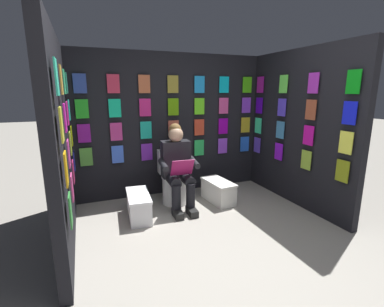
{
  "coord_description": "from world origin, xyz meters",
  "views": [
    {
      "loc": [
        1.33,
        2.05,
        1.64
      ],
      "look_at": [
        0.05,
        -1.15,
        0.85
      ],
      "focal_mm": 25.82,
      "sensor_mm": 36.0,
      "label": 1
    }
  ],
  "objects_px": {
    "person_reading": "(178,166)",
    "comic_longbox_far": "(139,206)",
    "toilet": "(174,180)",
    "comic_longbox_near": "(218,191)"
  },
  "relations": [
    {
      "from": "comic_longbox_near",
      "to": "comic_longbox_far",
      "type": "height_order",
      "value": "comic_longbox_far"
    },
    {
      "from": "person_reading",
      "to": "comic_longbox_far",
      "type": "bearing_deg",
      "value": 16.67
    },
    {
      "from": "comic_longbox_near",
      "to": "comic_longbox_far",
      "type": "xyz_separation_m",
      "value": [
        1.22,
        0.11,
        0.0
      ]
    },
    {
      "from": "toilet",
      "to": "person_reading",
      "type": "distance_m",
      "value": 0.35
    },
    {
      "from": "toilet",
      "to": "comic_longbox_near",
      "type": "bearing_deg",
      "value": 159.89
    },
    {
      "from": "toilet",
      "to": "comic_longbox_near",
      "type": "relative_size",
      "value": 1.24
    },
    {
      "from": "comic_longbox_near",
      "to": "comic_longbox_far",
      "type": "distance_m",
      "value": 1.22
    },
    {
      "from": "person_reading",
      "to": "comic_longbox_far",
      "type": "height_order",
      "value": "person_reading"
    },
    {
      "from": "comic_longbox_far",
      "to": "comic_longbox_near",
      "type": "bearing_deg",
      "value": -170.34
    },
    {
      "from": "toilet",
      "to": "comic_longbox_near",
      "type": "xyz_separation_m",
      "value": [
        -0.61,
        0.26,
        -0.16
      ]
    }
  ]
}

